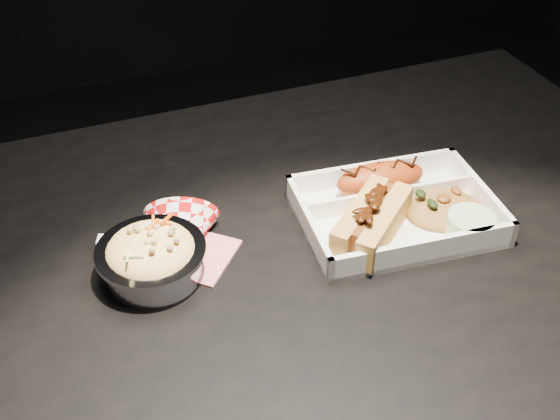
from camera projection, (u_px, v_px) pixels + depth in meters
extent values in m
cube|color=black|center=(291.00, 263.00, 0.89)|extent=(1.20, 0.80, 0.03)
cylinder|color=black|center=(462.00, 227.00, 1.53)|extent=(0.05, 0.05, 0.72)
cube|color=white|center=(395.00, 219.00, 0.93)|extent=(0.27, 0.20, 0.01)
cube|color=white|center=(372.00, 174.00, 0.98)|extent=(0.25, 0.03, 0.04)
cube|color=white|center=(424.00, 252.00, 0.85)|extent=(0.25, 0.03, 0.04)
cube|color=white|center=(308.00, 226.00, 0.89)|extent=(0.02, 0.18, 0.04)
cube|color=white|center=(479.00, 195.00, 0.95)|extent=(0.02, 0.18, 0.04)
cube|color=white|center=(388.00, 200.00, 0.94)|extent=(0.23, 0.03, 0.03)
ellipsoid|color=#A83D10|center=(380.00, 179.00, 0.95)|extent=(0.13, 0.06, 0.05)
cube|color=gold|center=(385.00, 226.00, 0.88)|extent=(0.12, 0.11, 0.04)
cube|color=gold|center=(359.00, 218.00, 0.89)|extent=(0.12, 0.11, 0.04)
cylinder|color=brown|center=(372.00, 216.00, 0.88)|extent=(0.11, 0.10, 0.03)
ellipsoid|color=#AA7231|center=(445.00, 203.00, 0.92)|extent=(0.11, 0.10, 0.03)
cylinder|color=beige|center=(470.00, 226.00, 0.89)|extent=(0.06, 0.06, 0.03)
cylinder|color=silver|center=(152.00, 263.00, 0.84)|extent=(0.12, 0.12, 0.04)
cylinder|color=silver|center=(151.00, 251.00, 0.82)|extent=(0.13, 0.13, 0.01)
ellipsoid|color=#EDEDA7|center=(151.00, 251.00, 0.82)|extent=(0.11, 0.11, 0.04)
cube|color=red|center=(188.00, 253.00, 0.88)|extent=(0.14, 0.14, 0.00)
cone|color=red|center=(177.00, 241.00, 0.87)|extent=(0.13, 0.14, 0.10)
cube|color=white|center=(133.00, 239.00, 0.87)|extent=(0.06, 0.03, 0.00)
cube|color=white|center=(104.00, 239.00, 0.87)|extent=(0.02, 0.02, 0.00)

